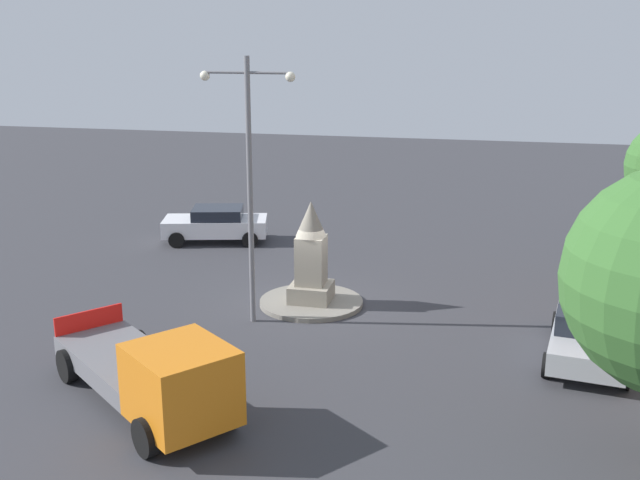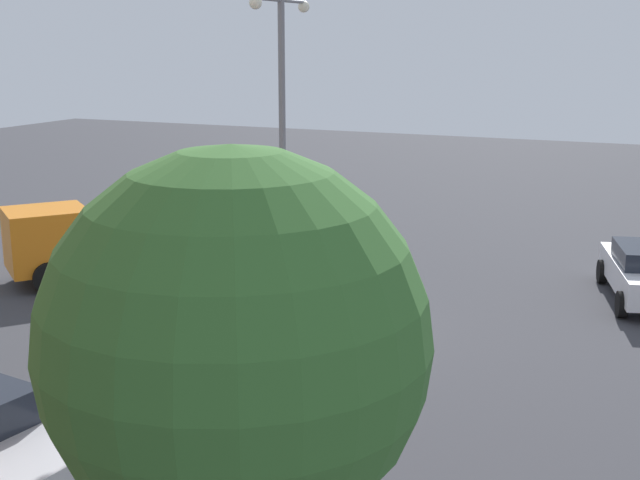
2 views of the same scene
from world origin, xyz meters
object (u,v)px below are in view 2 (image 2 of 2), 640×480
(streetlamp, at_px, (282,118))
(tree_mid_cluster, at_px, (236,345))
(monument, at_px, (329,266))
(truck_orange_approaching, at_px, (92,243))

(streetlamp, distance_m, tree_mid_cluster, 13.76)
(monument, relative_size, tree_mid_cluster, 0.56)
(tree_mid_cluster, bearing_deg, monument, 19.55)
(truck_orange_approaching, bearing_deg, monument, -102.19)
(monument, bearing_deg, truck_orange_approaching, 77.81)
(truck_orange_approaching, xyz_separation_m, tree_mid_cluster, (-12.82, -11.78, 3.20))
(streetlamp, distance_m, truck_orange_approaching, 7.09)
(streetlamp, height_order, truck_orange_approaching, streetlamp)
(truck_orange_approaching, relative_size, tree_mid_cluster, 1.03)
(truck_orange_approaching, bearing_deg, streetlamp, -93.00)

